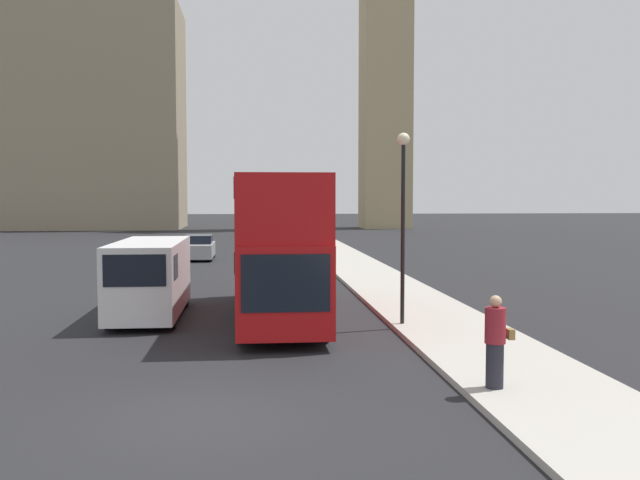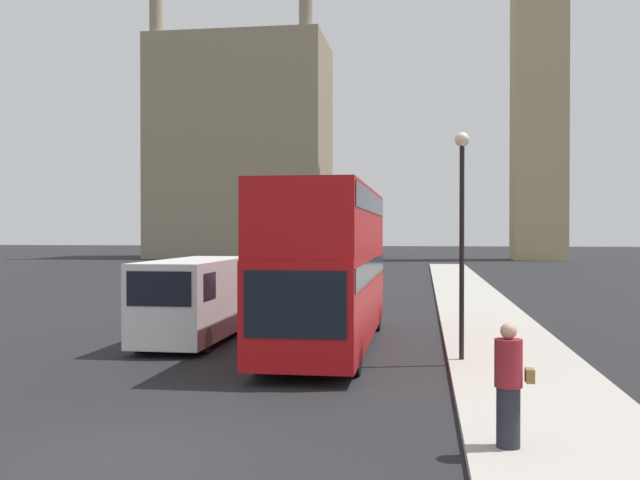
# 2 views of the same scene
# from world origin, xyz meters

# --- Properties ---
(ground_plane) EXTENTS (300.00, 300.00, 0.00)m
(ground_plane) POSITION_xyz_m (0.00, 0.00, 0.00)
(ground_plane) COLOR black
(sidewalk_strip) EXTENTS (3.30, 120.00, 0.15)m
(sidewalk_strip) POSITION_xyz_m (6.65, 0.00, 0.07)
(sidewalk_strip) COLOR #ADA89E
(sidewalk_strip) RESTS_ON ground_plane
(building_block_distant) EXTENTS (21.43, 13.23, 33.09)m
(building_block_distant) POSITION_xyz_m (-18.31, 77.79, 13.63)
(building_block_distant) COLOR gray
(building_block_distant) RESTS_ON ground_plane
(red_double_decker_bus) EXTENTS (2.52, 10.70, 4.49)m
(red_double_decker_bus) POSITION_xyz_m (1.73, 10.16, 2.50)
(red_double_decker_bus) COLOR #B71114
(red_double_decker_bus) RESTS_ON ground_plane
(white_van) EXTENTS (2.08, 6.13, 2.46)m
(white_van) POSITION_xyz_m (-2.37, 10.68, 1.32)
(white_van) COLOR white
(white_van) RESTS_ON ground_plane
(pedestrian) EXTENTS (0.57, 0.41, 1.83)m
(pedestrian) POSITION_xyz_m (5.63, 0.85, 1.06)
(pedestrian) COLOR #23232D
(pedestrian) RESTS_ON sidewalk_strip
(street_lamp) EXTENTS (0.36, 0.36, 5.60)m
(street_lamp) POSITION_xyz_m (5.33, 8.03, 3.84)
(street_lamp) COLOR black
(street_lamp) RESTS_ON sidewalk_strip
(parked_sedan) EXTENTS (1.86, 4.53, 1.52)m
(parked_sedan) POSITION_xyz_m (-2.37, 32.14, 0.70)
(parked_sedan) COLOR #99999E
(parked_sedan) RESTS_ON ground_plane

